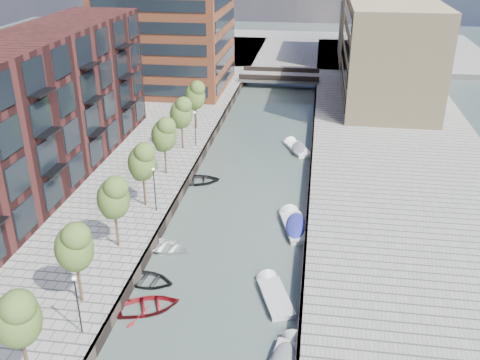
% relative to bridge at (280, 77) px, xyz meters
% --- Properties ---
extents(water, '(300.00, 300.00, 0.00)m').
position_rel_bridge_xyz_m(water, '(0.00, -32.00, -1.39)').
color(water, '#38473F').
rests_on(water, ground).
extents(quay_right, '(20.00, 140.00, 1.00)m').
position_rel_bridge_xyz_m(quay_right, '(16.00, -32.00, -0.89)').
color(quay_right, gray).
rests_on(quay_right, ground).
extents(quay_wall_left, '(0.25, 140.00, 1.00)m').
position_rel_bridge_xyz_m(quay_wall_left, '(-6.10, -32.00, -0.89)').
color(quay_wall_left, '#332823').
rests_on(quay_wall_left, ground).
extents(quay_wall_right, '(0.25, 140.00, 1.00)m').
position_rel_bridge_xyz_m(quay_wall_right, '(6.10, -32.00, -0.89)').
color(quay_wall_right, '#332823').
rests_on(quay_wall_right, ground).
extents(far_closure, '(80.00, 40.00, 1.00)m').
position_rel_bridge_xyz_m(far_closure, '(0.00, 28.00, -0.89)').
color(far_closure, gray).
rests_on(far_closure, ground).
extents(apartment_block, '(8.00, 38.00, 14.00)m').
position_rel_bridge_xyz_m(apartment_block, '(-20.00, -42.00, 6.61)').
color(apartment_block, black).
rests_on(apartment_block, quay_left).
extents(tan_block_near, '(12.00, 25.00, 14.00)m').
position_rel_bridge_xyz_m(tan_block_near, '(16.00, -10.00, 6.61)').
color(tan_block_near, tan).
rests_on(tan_block_near, quay_right).
extents(tan_block_far, '(12.00, 20.00, 16.00)m').
position_rel_bridge_xyz_m(tan_block_far, '(16.00, 16.00, 7.61)').
color(tan_block_far, tan).
rests_on(tan_block_far, quay_right).
extents(bridge, '(13.00, 6.00, 1.30)m').
position_rel_bridge_xyz_m(bridge, '(0.00, 0.00, 0.00)').
color(bridge, gray).
rests_on(bridge, ground).
extents(tree_0, '(2.50, 2.50, 5.95)m').
position_rel_bridge_xyz_m(tree_0, '(-8.50, -68.00, 3.92)').
color(tree_0, '#382619').
rests_on(tree_0, quay_left).
extents(tree_1, '(2.50, 2.50, 5.95)m').
position_rel_bridge_xyz_m(tree_1, '(-8.50, -61.00, 3.92)').
color(tree_1, '#382619').
rests_on(tree_1, quay_left).
extents(tree_2, '(2.50, 2.50, 5.95)m').
position_rel_bridge_xyz_m(tree_2, '(-8.50, -54.00, 3.92)').
color(tree_2, '#382619').
rests_on(tree_2, quay_left).
extents(tree_3, '(2.50, 2.50, 5.95)m').
position_rel_bridge_xyz_m(tree_3, '(-8.50, -47.00, 3.92)').
color(tree_3, '#382619').
rests_on(tree_3, quay_left).
extents(tree_4, '(2.50, 2.50, 5.95)m').
position_rel_bridge_xyz_m(tree_4, '(-8.50, -40.00, 3.92)').
color(tree_4, '#382619').
rests_on(tree_4, quay_left).
extents(tree_5, '(2.50, 2.50, 5.95)m').
position_rel_bridge_xyz_m(tree_5, '(-8.50, -33.00, 3.92)').
color(tree_5, '#382619').
rests_on(tree_5, quay_left).
extents(tree_6, '(2.50, 2.50, 5.95)m').
position_rel_bridge_xyz_m(tree_6, '(-8.50, -26.00, 3.92)').
color(tree_6, '#382619').
rests_on(tree_6, quay_left).
extents(lamp_0, '(0.24, 0.24, 4.12)m').
position_rel_bridge_xyz_m(lamp_0, '(-7.20, -64.00, 2.12)').
color(lamp_0, black).
rests_on(lamp_0, quay_left).
extents(lamp_1, '(0.24, 0.24, 4.12)m').
position_rel_bridge_xyz_m(lamp_1, '(-7.20, -48.00, 2.12)').
color(lamp_1, black).
rests_on(lamp_1, quay_left).
extents(lamp_2, '(0.24, 0.24, 4.12)m').
position_rel_bridge_xyz_m(lamp_2, '(-7.20, -32.00, 2.12)').
color(lamp_2, black).
rests_on(lamp_2, quay_left).
extents(sloop_1, '(4.76, 3.68, 0.91)m').
position_rel_bridge_xyz_m(sloop_1, '(-5.37, -57.14, -1.39)').
color(sloop_1, black).
rests_on(sloop_1, ground).
extents(sloop_2, '(5.47, 4.82, 0.94)m').
position_rel_bridge_xyz_m(sloop_2, '(-4.31, -60.09, -1.39)').
color(sloop_2, maroon).
rests_on(sloop_2, ground).
extents(sloop_3, '(4.90, 3.85, 0.92)m').
position_rel_bridge_xyz_m(sloop_3, '(-5.21, -52.58, -1.39)').
color(sloop_3, white).
rests_on(sloop_3, ground).
extents(sloop_4, '(5.45, 4.40, 1.00)m').
position_rel_bridge_xyz_m(sloop_4, '(-5.40, -39.67, -1.39)').
color(sloop_4, '#232326').
rests_on(sloop_4, ground).
extents(motorboat_2, '(3.17, 5.07, 1.60)m').
position_rel_bridge_xyz_m(motorboat_2, '(4.07, -57.27, -1.30)').
color(motorboat_2, '#B6B6B4').
rests_on(motorboat_2, ground).
extents(motorboat_3, '(3.24, 5.76, 1.82)m').
position_rel_bridge_xyz_m(motorboat_3, '(5.03, -47.40, -1.17)').
color(motorboat_3, silver).
rests_on(motorboat_3, ground).
extents(motorboat_4, '(3.60, 5.17, 1.64)m').
position_rel_bridge_xyz_m(motorboat_4, '(4.33, -29.08, -1.19)').
color(motorboat_4, white).
rests_on(motorboat_4, ground).
extents(car, '(2.00, 4.19, 1.38)m').
position_rel_bridge_xyz_m(car, '(11.69, -14.27, 0.30)').
color(car, '#B9BDBE').
rests_on(car, quay_right).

